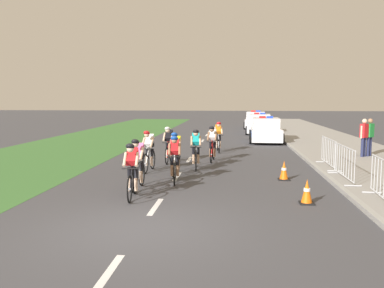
{
  "coord_description": "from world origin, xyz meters",
  "views": [
    {
      "loc": [
        1.89,
        -8.11,
        2.69
      ],
      "look_at": [
        0.49,
        6.04,
        1.1
      ],
      "focal_mm": 38.47,
      "sensor_mm": 36.0,
      "label": 1
    }
  ],
  "objects": [
    {
      "name": "cyclist_second",
      "position": [
        -0.88,
        3.62,
        0.79
      ],
      "size": [
        0.42,
        1.72,
        1.56
      ],
      "color": "black",
      "rests_on": "ground"
    },
    {
      "name": "police_car_nearest",
      "position": [
        3.93,
        17.52,
        0.68
      ],
      "size": [
        2.11,
        4.45,
        1.59
      ],
      "color": "white",
      "rests_on": "ground"
    },
    {
      "name": "lane_markings_centre",
      "position": [
        0.0,
        11.75,
        0.0
      ],
      "size": [
        0.14,
        29.6,
        0.01
      ],
      "color": "white",
      "rests_on": "ground"
    },
    {
      "name": "cyclist_sixth",
      "position": [
        0.5,
        7.35,
        0.79
      ],
      "size": [
        0.45,
        1.72,
        1.56
      ],
      "color": "black",
      "rests_on": "ground"
    },
    {
      "name": "kerb_edge",
      "position": [
        5.06,
        14.0,
        0.07
      ],
      "size": [
        0.16,
        60.0,
        0.13
      ],
      "primitive_type": "cube",
      "color": "#9E9E99",
      "rests_on": "ground"
    },
    {
      "name": "cyclist_seventh",
      "position": [
        -0.76,
        8.73,
        0.79
      ],
      "size": [
        0.42,
        1.72,
        1.56
      ],
      "color": "black",
      "rests_on": "ground"
    },
    {
      "name": "cyclist_fourth",
      "position": [
        -0.08,
        6.01,
        0.79
      ],
      "size": [
        0.42,
        1.72,
        1.56
      ],
      "color": "black",
      "rests_on": "ground"
    },
    {
      "name": "crowd_barrier_rear",
      "position": [
        5.49,
        7.64,
        0.65
      ],
      "size": [
        0.51,
        2.32,
        1.07
      ],
      "color": "#B7BABF",
      "rests_on": "sidewalk_slab"
    },
    {
      "name": "sidewalk_slab",
      "position": [
        7.56,
        14.0,
        0.06
      ],
      "size": [
        5.15,
        60.0,
        0.12
      ],
      "primitive_type": "cube",
      "color": "gray",
      "rests_on": "ground"
    },
    {
      "name": "cyclist_ninth",
      "position": [
        1.18,
        12.38,
        0.79
      ],
      "size": [
        0.45,
        1.72,
        1.56
      ],
      "color": "black",
      "rests_on": "ground"
    },
    {
      "name": "grass_verge",
      "position": [
        -7.0,
        14.0,
        0.0
      ],
      "size": [
        7.0,
        60.0,
        0.01
      ],
      "primitive_type": "cube",
      "color": "#3D7033",
      "rests_on": "ground"
    },
    {
      "name": "crowd_barrier_front",
      "position": [
        5.61,
        2.22,
        0.65
      ],
      "size": [
        0.64,
        2.32,
        1.07
      ],
      "color": "#B7BABF",
      "rests_on": "sidewalk_slab"
    },
    {
      "name": "police_car_third",
      "position": [
        3.93,
        28.92,
        0.68
      ],
      "size": [
        2.22,
        4.51,
        1.59
      ],
      "color": "white",
      "rests_on": "ground"
    },
    {
      "name": "traffic_cone_near",
      "position": [
        3.59,
        5.47,
        0.31
      ],
      "size": [
        0.36,
        0.36,
        0.64
      ],
      "color": "black",
      "rests_on": "ground"
    },
    {
      "name": "traffic_cone_mid",
      "position": [
        3.79,
        2.4,
        0.31
      ],
      "size": [
        0.36,
        0.36,
        0.64
      ],
      "color": "black",
      "rests_on": "ground"
    },
    {
      "name": "crowd_barrier_middle",
      "position": [
        5.42,
        5.18,
        0.65
      ],
      "size": [
        0.5,
        2.32,
        1.07
      ],
      "color": "#B7BABF",
      "rests_on": "sidewalk_slab"
    },
    {
      "name": "spectator_middle",
      "position": [
        7.64,
        10.51,
        1.08
      ],
      "size": [
        0.43,
        0.42,
        1.68
      ],
      "color": "#23284C",
      "rests_on": "sidewalk_slab"
    },
    {
      "name": "cyclist_third",
      "position": [
        0.06,
        4.74,
        0.79
      ],
      "size": [
        0.45,
        1.72,
        1.56
      ],
      "color": "black",
      "rests_on": "ground"
    },
    {
      "name": "spectator_closest",
      "position": [
        7.95,
        10.74,
        1.08
      ],
      "size": [
        0.43,
        0.42,
        1.68
      ],
      "color": "#23284C",
      "rests_on": "sidewalk_slab"
    },
    {
      "name": "cyclist_eighth",
      "position": [
        1.04,
        9.26,
        0.79
      ],
      "size": [
        0.43,
        1.72,
        1.56
      ],
      "color": "black",
      "rests_on": "ground"
    },
    {
      "name": "cyclist_fifth",
      "position": [
        -1.17,
        6.64,
        0.79
      ],
      "size": [
        0.43,
        1.72,
        1.56
      ],
      "color": "black",
      "rests_on": "ground"
    },
    {
      "name": "police_car_second",
      "position": [
        3.93,
        23.52,
        0.68
      ],
      "size": [
        2.22,
        4.51,
        1.59
      ],
      "color": "white",
      "rests_on": "ground"
    },
    {
      "name": "cyclist_lead",
      "position": [
        -0.78,
        2.52,
        0.79
      ],
      "size": [
        0.45,
        1.72,
        1.56
      ],
      "color": "black",
      "rests_on": "ground"
    },
    {
      "name": "ground_plane",
      "position": [
        0.0,
        0.0,
        0.0
      ],
      "size": [
        160.0,
        160.0,
        0.0
      ],
      "primitive_type": "plane",
      "color": "#424247"
    }
  ]
}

